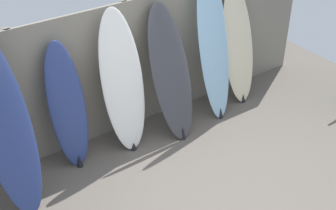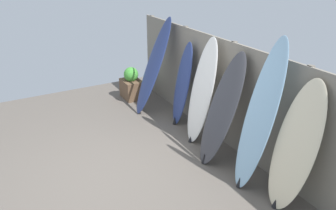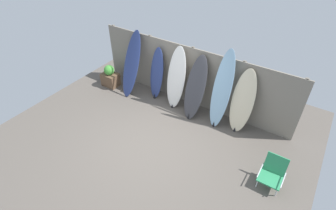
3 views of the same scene
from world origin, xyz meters
name	(u,v)px [view 2 (image 2 of 3)]	position (x,y,z in m)	size (l,w,h in m)	color
ground	(120,174)	(0.00, 0.00, 0.00)	(7.68, 7.68, 0.00)	#5B544C
fence_back	(228,95)	(0.00, 2.01, 0.90)	(6.08, 0.11, 1.80)	gray
surfboard_navy_0	(153,67)	(-1.78, 1.49, 0.97)	(0.54, 0.84, 1.95)	navy
surfboard_navy_1	(182,85)	(-1.00, 1.71, 0.80)	(0.46, 0.40, 1.62)	navy
surfboard_white_2	(202,92)	(-0.28, 1.65, 0.92)	(0.57, 0.47, 1.85)	white
surfboard_charcoal_3	(222,111)	(0.39, 1.56, 0.87)	(0.55, 0.68, 1.76)	#38383D
surfboard_skyblue_4	(259,118)	(1.12, 1.61, 1.05)	(0.48, 0.56, 2.14)	#8CB7D6
surfboard_cream_5	(295,148)	(1.68, 1.71, 0.86)	(0.60, 0.51, 1.74)	beige
planter_box	(132,85)	(-2.65, 1.36, 0.32)	(0.53, 0.40, 0.74)	brown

